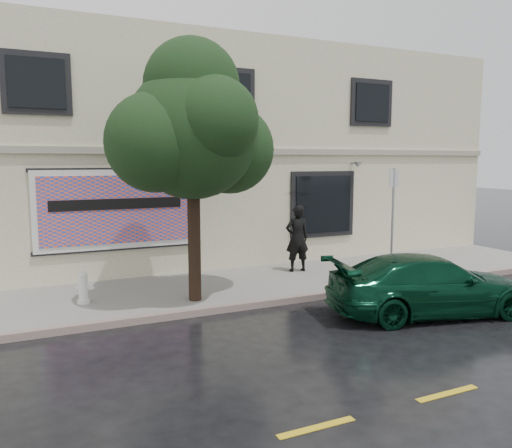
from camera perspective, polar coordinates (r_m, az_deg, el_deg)
name	(u,v)px	position (r m, az deg, el deg)	size (l,w,h in m)	color
ground	(318,323)	(10.62, 7.15, -11.11)	(90.00, 90.00, 0.00)	black
sidewalk	(254,284)	(13.35, -0.28, -6.87)	(20.00, 3.50, 0.15)	gray
curb	(284,301)	(11.84, 3.27, -8.74)	(20.00, 0.18, 0.16)	gray
road_marking	(447,393)	(8.08, 21.02, -17.63)	(19.00, 0.12, 0.01)	gold
building	(188,156)	(18.33, -7.81, 7.73)	(20.00, 8.12, 7.00)	beige
billboard	(117,209)	(13.69, -15.56, 1.62)	(4.30, 0.16, 2.20)	white
car	(429,285)	(11.56, 19.21, -6.58)	(1.98, 4.48, 1.31)	#08321F
pedestrian	(297,238)	(14.39, 4.72, -1.64)	(0.70, 0.46, 1.92)	black
umbrella	(298,193)	(14.25, 4.78, 3.53)	(0.91, 0.91, 0.67)	black
street_tree	(193,134)	(11.27, -7.27, 10.16)	(2.94, 2.94, 5.26)	#301E15
fire_hydrant	(83,288)	(11.92, -19.16, -6.89)	(0.30, 0.28, 0.73)	silver
sign_pole	(393,212)	(14.48, 15.36, 1.37)	(0.37, 0.07, 2.99)	#95999D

